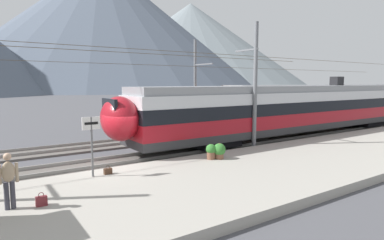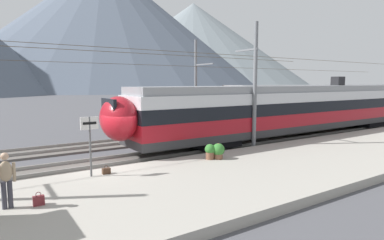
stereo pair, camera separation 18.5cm
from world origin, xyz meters
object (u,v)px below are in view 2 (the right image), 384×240
(handbag_beside_passenger, at_px, (39,200))
(potted_plant_by_shelter, at_px, (218,150))
(train_far_track, at_px, (314,101))
(potted_plant_platform_edge, at_px, (210,151))
(catenary_mast_far_side, at_px, (197,84))
(catenary_mast_mid, at_px, (254,84))
(platform_sign, at_px, (90,133))
(passenger_walking, at_px, (6,177))
(handbag_near_sign, at_px, (106,171))
(train_near_platform, at_px, (299,108))

(handbag_beside_passenger, bearing_deg, potted_plant_by_shelter, 11.88)
(train_far_track, height_order, potted_plant_platform_edge, train_far_track)
(catenary_mast_far_side, relative_size, potted_plant_by_shelter, 58.61)
(catenary_mast_mid, height_order, potted_plant_platform_edge, catenary_mast_mid)
(train_far_track, distance_m, catenary_mast_mid, 15.84)
(platform_sign, bearing_deg, catenary_mast_far_side, 39.66)
(platform_sign, bearing_deg, passenger_walking, -147.22)
(handbag_near_sign, bearing_deg, potted_plant_platform_edge, -3.35)
(passenger_walking, height_order, handbag_beside_passenger, passenger_walking)
(train_far_track, xyz_separation_m, handbag_near_sign, (-23.84, -7.59, -1.74))
(train_near_platform, distance_m, potted_plant_by_shelter, 10.58)
(train_near_platform, height_order, handbag_beside_passenger, train_near_platform)
(train_far_track, relative_size, catenary_mast_mid, 0.54)
(passenger_walking, distance_m, handbag_near_sign, 4.24)
(passenger_walking, distance_m, handbag_beside_passenger, 1.16)
(train_far_track, height_order, platform_sign, train_far_track)
(train_far_track, height_order, catenary_mast_far_side, catenary_mast_far_side)
(catenary_mast_mid, xyz_separation_m, potted_plant_by_shelter, (-3.97, -1.76, -3.19))
(train_near_platform, relative_size, handbag_beside_passenger, 69.28)
(handbag_near_sign, bearing_deg, handbag_beside_passenger, -142.15)
(train_near_platform, distance_m, potted_plant_platform_edge, 10.89)
(catenary_mast_far_side, bearing_deg, potted_plant_by_shelter, -119.05)
(handbag_near_sign, height_order, potted_plant_platform_edge, potted_plant_platform_edge)
(catenary_mast_far_side, height_order, platform_sign, catenary_mast_far_side)
(train_near_platform, bearing_deg, catenary_mast_mid, -166.29)
(platform_sign, relative_size, potted_plant_by_shelter, 3.09)
(catenary_mast_far_side, xyz_separation_m, potted_plant_platform_edge, (-6.02, -9.97, -3.19))
(potted_plant_by_shelter, bearing_deg, catenary_mast_far_side, 60.95)
(train_near_platform, distance_m, platform_sign, 16.27)
(train_near_platform, bearing_deg, train_far_track, 29.83)
(passenger_walking, bearing_deg, catenary_mast_mid, 14.06)
(handbag_near_sign, distance_m, potted_plant_by_shelter, 5.47)
(passenger_walking, xyz_separation_m, handbag_near_sign, (3.66, 1.98, -0.82))
(platform_sign, distance_m, potted_plant_platform_edge, 5.84)
(catenary_mast_far_side, xyz_separation_m, passenger_walking, (-14.74, -11.66, -2.66))
(train_near_platform, xyz_separation_m, handbag_near_sign, (-15.41, -2.76, -1.75))
(handbag_beside_passenger, xyz_separation_m, handbag_near_sign, (2.85, 2.21, -0.03))
(train_near_platform, distance_m, catenary_mast_far_side, 8.35)
(catenary_mast_far_side, relative_size, passenger_walking, 26.81)
(train_far_track, xyz_separation_m, passenger_walking, (-27.50, -9.57, -0.92))
(train_far_track, height_order, handbag_beside_passenger, train_far_track)
(passenger_walking, height_order, potted_plant_platform_edge, passenger_walking)
(train_far_track, xyz_separation_m, handbag_beside_passenger, (-26.69, -9.81, -1.71))
(potted_plant_platform_edge, height_order, potted_plant_by_shelter, potted_plant_by_shelter)
(handbag_near_sign, bearing_deg, platform_sign, -177.93)
(potted_plant_by_shelter, bearing_deg, potted_plant_platform_edge, 155.55)
(catenary_mast_mid, bearing_deg, train_far_track, 23.58)
(catenary_mast_mid, height_order, handbag_near_sign, catenary_mast_mid)
(platform_sign, bearing_deg, handbag_beside_passenger, -135.50)
(handbag_beside_passenger, height_order, potted_plant_platform_edge, potted_plant_platform_edge)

